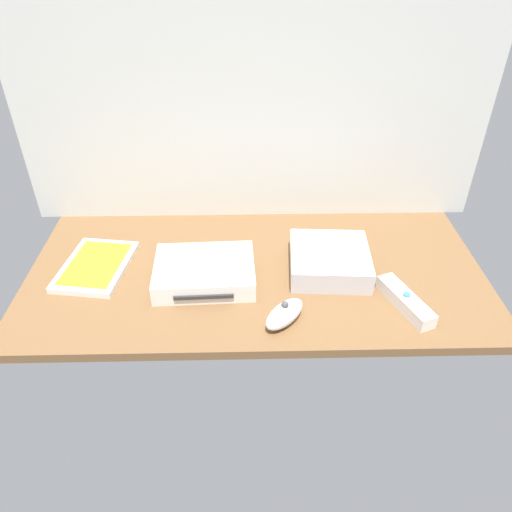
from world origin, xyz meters
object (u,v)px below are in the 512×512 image
mini_computer (329,260)px  remote_wand (405,301)px  game_console (205,272)px  game_case (96,266)px  remote_nunchuk (285,314)px

mini_computer → remote_wand: size_ratio=1.20×
game_console → remote_wand: size_ratio=1.43×
mini_computer → game_case: size_ratio=0.87×
remote_nunchuk → game_case: bearing=-161.8°
game_console → mini_computer: bearing=4.1°
game_case → mini_computer: bearing=6.9°
mini_computer → remote_nunchuk: (-10.95, -16.31, -0.60)cm
mini_computer → remote_nunchuk: 19.65cm
remote_wand → remote_nunchuk: remote_nunchuk is taller
game_case → remote_nunchuk: (40.48, -17.76, 1.28)cm
mini_computer → remote_wand: bearing=-43.1°
remote_wand → game_case: bearing=146.1°
game_console → mini_computer: (27.06, 3.02, 0.44)cm
game_console → game_case: (-24.37, 4.47, -1.44)cm
game_case → game_console: bearing=-1.9°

